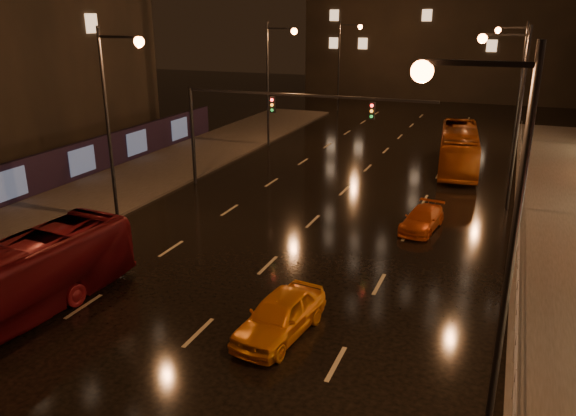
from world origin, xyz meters
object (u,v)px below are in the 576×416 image
(bus_red, at_px, (4,287))
(bus_curb, at_px, (459,148))
(taxi_near, at_px, (280,315))
(taxi_far, at_px, (422,219))

(bus_red, height_order, bus_curb, bus_curb)
(bus_curb, xyz_separation_m, taxi_near, (-3.31, -25.34, -0.74))
(bus_red, xyz_separation_m, bus_curb, (12.54, 28.29, 0.01))
(taxi_far, bearing_deg, bus_red, -121.82)
(bus_red, bearing_deg, taxi_near, 22.76)
(bus_red, relative_size, taxi_far, 2.74)
(bus_red, xyz_separation_m, taxi_far, (12.14, 14.96, -0.91))
(bus_red, height_order, taxi_far, bus_red)
(bus_curb, bearing_deg, bus_red, -119.81)
(bus_red, height_order, taxi_near, bus_red)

